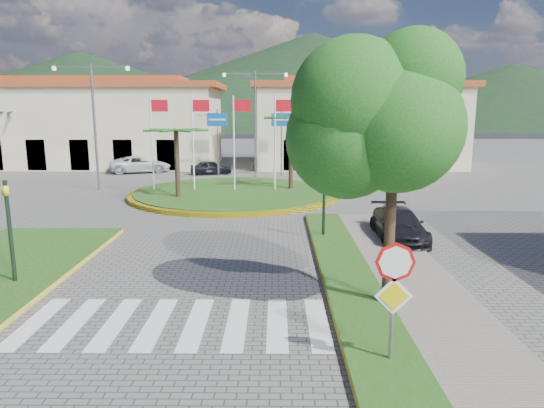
{
  "coord_description": "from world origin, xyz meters",
  "views": [
    {
      "loc": [
        2.56,
        -7.14,
        5.19
      ],
      "look_at": [
        2.44,
        8.0,
        2.22
      ],
      "focal_mm": 32.0,
      "sensor_mm": 36.0,
      "label": 1
    }
  ],
  "objects_px": {
    "white_van": "(140,164)",
    "stop_sign": "(394,284)",
    "roundabout_island": "(234,193)",
    "car_dark_b": "(276,163)",
    "deciduous_tree": "(395,110)",
    "car_side_right": "(399,225)",
    "car_dark_a": "(211,167)"
  },
  "relations": [
    {
      "from": "white_van",
      "to": "stop_sign",
      "type": "bearing_deg",
      "value": -175.79
    },
    {
      "from": "roundabout_island",
      "to": "car_dark_b",
      "type": "distance_m",
      "value": 12.53
    },
    {
      "from": "deciduous_tree",
      "to": "car_dark_b",
      "type": "distance_m",
      "value": 29.74
    },
    {
      "from": "deciduous_tree",
      "to": "car_side_right",
      "type": "relative_size",
      "value": 1.58
    },
    {
      "from": "stop_sign",
      "to": "car_dark_b",
      "type": "relative_size",
      "value": 0.67
    },
    {
      "from": "white_van",
      "to": "car_dark_a",
      "type": "xyz_separation_m",
      "value": [
        6.06,
        -1.12,
        -0.12
      ]
    },
    {
      "from": "car_dark_b",
      "to": "car_side_right",
      "type": "relative_size",
      "value": 0.92
    },
    {
      "from": "deciduous_tree",
      "to": "white_van",
      "type": "relative_size",
      "value": 1.38
    },
    {
      "from": "deciduous_tree",
      "to": "stop_sign",
      "type": "bearing_deg",
      "value": -101.18
    },
    {
      "from": "stop_sign",
      "to": "car_dark_a",
      "type": "distance_m",
      "value": 30.87
    },
    {
      "from": "stop_sign",
      "to": "deciduous_tree",
      "type": "bearing_deg",
      "value": 78.82
    },
    {
      "from": "car_dark_a",
      "to": "car_dark_b",
      "type": "xyz_separation_m",
      "value": [
        5.26,
        2.39,
        0.08
      ]
    },
    {
      "from": "white_van",
      "to": "car_dark_a",
      "type": "relative_size",
      "value": 1.48
    },
    {
      "from": "car_dark_a",
      "to": "car_dark_b",
      "type": "height_order",
      "value": "car_dark_b"
    },
    {
      "from": "deciduous_tree",
      "to": "car_dark_b",
      "type": "xyz_separation_m",
      "value": [
        -2.93,
        29.25,
        -4.52
      ]
    },
    {
      "from": "roundabout_island",
      "to": "car_dark_a",
      "type": "height_order",
      "value": "roundabout_island"
    },
    {
      "from": "white_van",
      "to": "deciduous_tree",
      "type": "bearing_deg",
      "value": -172.55
    },
    {
      "from": "stop_sign",
      "to": "roundabout_island",
      "type": "bearing_deg",
      "value": 103.73
    },
    {
      "from": "deciduous_tree",
      "to": "car_dark_a",
      "type": "bearing_deg",
      "value": 106.95
    },
    {
      "from": "stop_sign",
      "to": "car_side_right",
      "type": "bearing_deg",
      "value": 75.23
    },
    {
      "from": "deciduous_tree",
      "to": "white_van",
      "type": "bearing_deg",
      "value": 116.98
    },
    {
      "from": "car_dark_a",
      "to": "car_side_right",
      "type": "relative_size",
      "value": 0.77
    },
    {
      "from": "car_side_right",
      "to": "stop_sign",
      "type": "bearing_deg",
      "value": -104.21
    },
    {
      "from": "roundabout_island",
      "to": "stop_sign",
      "type": "bearing_deg",
      "value": -76.27
    },
    {
      "from": "white_van",
      "to": "car_side_right",
      "type": "xyz_separation_m",
      "value": [
        16.25,
        -21.16,
        -0.06
      ]
    },
    {
      "from": "roundabout_island",
      "to": "deciduous_tree",
      "type": "distance_m",
      "value": 18.55
    },
    {
      "from": "deciduous_tree",
      "to": "car_dark_a",
      "type": "height_order",
      "value": "deciduous_tree"
    },
    {
      "from": "roundabout_island",
      "to": "car_dark_b",
      "type": "bearing_deg",
      "value": 78.18
    },
    {
      "from": "roundabout_island",
      "to": "stop_sign",
      "type": "relative_size",
      "value": 4.79
    },
    {
      "from": "stop_sign",
      "to": "car_dark_a",
      "type": "bearing_deg",
      "value": 104.24
    },
    {
      "from": "stop_sign",
      "to": "car_dark_b",
      "type": "bearing_deg",
      "value": 94.13
    },
    {
      "from": "deciduous_tree",
      "to": "white_van",
      "type": "distance_m",
      "value": 31.72
    }
  ]
}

